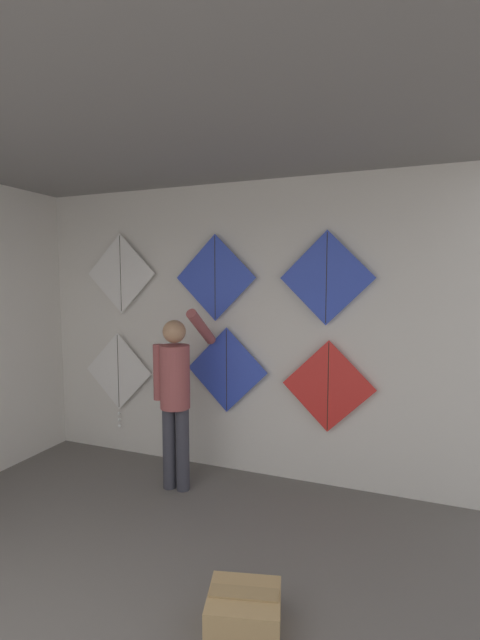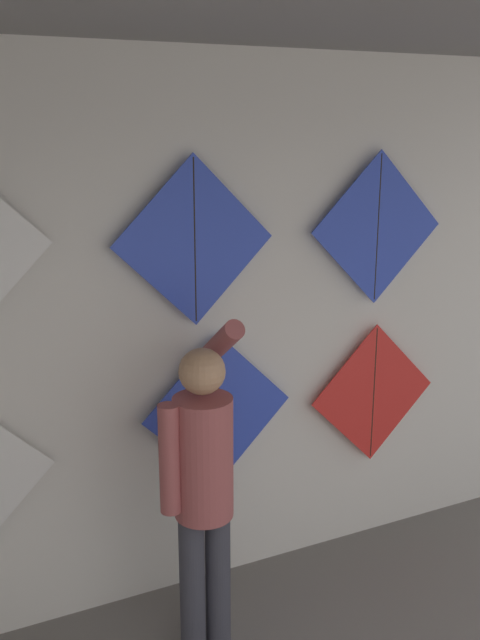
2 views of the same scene
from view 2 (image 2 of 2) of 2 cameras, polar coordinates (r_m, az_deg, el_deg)
The scene contains 6 objects.
back_panel at distance 3.63m, azimuth -3.88°, elevation -1.35°, with size 4.75×0.06×2.80m, color silver.
shopkeeper at distance 3.26m, azimuth -3.00°, elevation -12.55°, with size 0.41×0.58×1.64m.
kite_1 at distance 3.72m, azimuth -1.74°, elevation -7.22°, with size 0.83×0.01×0.83m.
kite_2 at distance 4.21m, azimuth 10.63°, elevation -5.79°, with size 0.83×0.01×0.83m.
kite_4 at distance 3.43m, azimuth -3.66°, elevation 6.29°, with size 0.83×0.01×0.83m.
kite_5 at distance 3.94m, azimuth 10.95°, elevation 7.22°, with size 0.83×0.01×0.83m.
Camera 2 is at (-1.26, 0.23, 2.47)m, focal length 40.00 mm.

